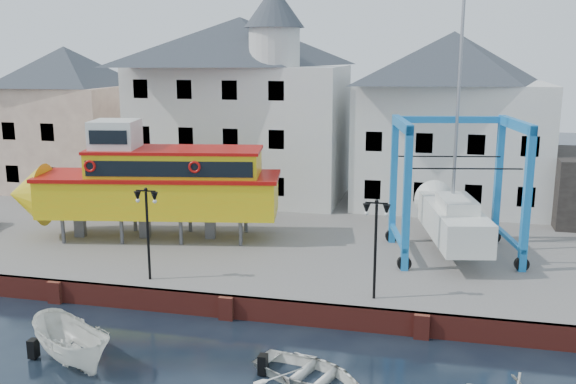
# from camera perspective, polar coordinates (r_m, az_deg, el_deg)

# --- Properties ---
(ground) EXTENTS (140.00, 140.00, 0.00)m
(ground) POSITION_cam_1_polar(r_m,az_deg,el_deg) (27.54, -5.44, -11.16)
(ground) COLOR black
(ground) RESTS_ON ground
(hardstanding) EXTENTS (44.00, 22.00, 1.00)m
(hardstanding) POSITION_cam_1_polar(r_m,az_deg,el_deg) (37.34, -0.10, -3.88)
(hardstanding) COLOR slate
(hardstanding) RESTS_ON ground
(quay_wall) EXTENTS (44.00, 0.47, 1.00)m
(quay_wall) POSITION_cam_1_polar(r_m,az_deg,el_deg) (27.44, -5.39, -10.12)
(quay_wall) COLOR maroon
(quay_wall) RESTS_ON ground
(building_pink) EXTENTS (8.00, 7.00, 10.30)m
(building_pink) POSITION_cam_1_polar(r_m,az_deg,el_deg) (49.63, -18.93, 6.18)
(building_pink) COLOR tan
(building_pink) RESTS_ON hardstanding
(building_white_main) EXTENTS (14.00, 8.30, 14.00)m
(building_white_main) POSITION_cam_1_polar(r_m,az_deg,el_deg) (44.40, -4.08, 7.70)
(building_white_main) COLOR silver
(building_white_main) RESTS_ON hardstanding
(building_white_right) EXTENTS (12.00, 8.00, 11.20)m
(building_white_right) POSITION_cam_1_polar(r_m,az_deg,el_deg) (43.11, 14.20, 6.22)
(building_white_right) COLOR silver
(building_white_right) RESTS_ON hardstanding
(lamp_post_left) EXTENTS (1.12, 0.32, 4.20)m
(lamp_post_left) POSITION_cam_1_polar(r_m,az_deg,el_deg) (28.71, -12.45, -1.61)
(lamp_post_left) COLOR black
(lamp_post_left) RESTS_ON hardstanding
(lamp_post_right) EXTENTS (1.12, 0.32, 4.20)m
(lamp_post_right) POSITION_cam_1_polar(r_m,az_deg,el_deg) (26.09, 7.84, -2.85)
(lamp_post_right) COLOR black
(lamp_post_right) RESTS_ON hardstanding
(tour_boat) EXTENTS (15.11, 6.12, 6.41)m
(tour_boat) POSITION_cam_1_polar(r_m,az_deg,el_deg) (35.36, -12.73, 0.76)
(tour_boat) COLOR #59595E
(tour_boat) RESTS_ON hardstanding
(travel_lift) EXTENTS (6.92, 8.91, 13.07)m
(travel_lift) POSITION_cam_1_polar(r_m,az_deg,el_deg) (33.34, 14.25, -1.50)
(travel_lift) COLOR #1D7EC4
(travel_lift) RESTS_ON hardstanding
(motorboat_a) EXTENTS (4.76, 3.95, 1.77)m
(motorboat_a) POSITION_cam_1_polar(r_m,az_deg,el_deg) (25.11, -18.52, -14.24)
(motorboat_a) COLOR white
(motorboat_a) RESTS_ON ground
(motorboat_b) EXTENTS (4.64, 3.95, 0.82)m
(motorboat_b) POSITION_cam_1_polar(r_m,az_deg,el_deg) (22.84, 1.80, -16.37)
(motorboat_b) COLOR white
(motorboat_b) RESTS_ON ground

